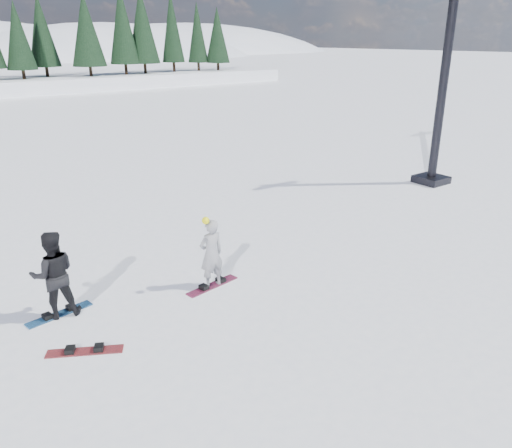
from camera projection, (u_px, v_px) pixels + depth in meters
The scene contains 7 objects.
ground at pixel (119, 323), 11.03m from camera, with size 420.00×420.00×0.00m, color white.
lift_tower at pixel (440, 106), 20.46m from camera, with size 2.22×1.23×8.04m.
snowboarder_woman at pixel (211, 253), 12.33m from camera, with size 0.66×0.43×1.95m.
snowboarder_man at pixel (53, 275), 11.00m from camera, with size 0.99×0.77×2.03m, color black.
snowboard_woman at pixel (212, 286), 12.65m from camera, with size 1.50×0.28×0.03m, color maroon.
snowboard_man at pixel (60, 314), 11.36m from camera, with size 1.50×0.28×0.03m, color #1A5792.
snowboard_loose_b at pixel (85, 351), 10.01m from camera, with size 1.50×0.28×0.03m, color maroon.
Camera 1 is at (-3.44, -9.41, 5.94)m, focal length 35.00 mm.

